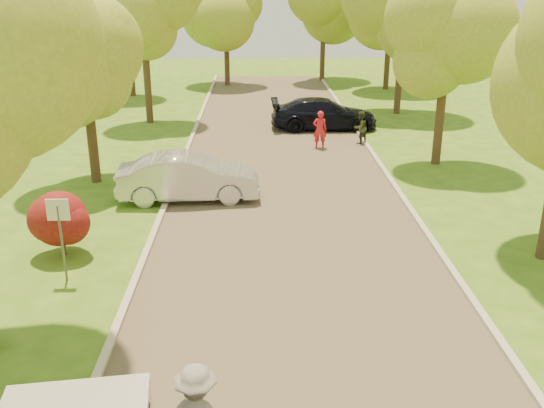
{
  "coord_description": "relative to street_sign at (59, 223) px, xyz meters",
  "views": [
    {
      "loc": [
        -0.99,
        -9.79,
        7.12
      ],
      "look_at": [
        -0.56,
        5.88,
        1.3
      ],
      "focal_mm": 40.0,
      "sensor_mm": 36.0,
      "label": 1
    }
  ],
  "objects": [
    {
      "name": "ground",
      "position": [
        5.8,
        -4.0,
        -1.56
      ],
      "size": [
        100.0,
        100.0,
        0.0
      ],
      "primitive_type": "plane",
      "color": "#366418",
      "rests_on": "ground"
    },
    {
      "name": "road",
      "position": [
        5.8,
        4.0,
        -1.56
      ],
      "size": [
        8.0,
        60.0,
        0.01
      ],
      "primitive_type": "cube",
      "color": "#4C4438",
      "rests_on": "ground"
    },
    {
      "name": "curb_left",
      "position": [
        1.75,
        4.0,
        -1.5
      ],
      "size": [
        0.18,
        60.0,
        0.12
      ],
      "primitive_type": "cube",
      "color": "#B2AD9E",
      "rests_on": "ground"
    },
    {
      "name": "curb_right",
      "position": [
        9.85,
        4.0,
        -1.5
      ],
      "size": [
        0.18,
        60.0,
        0.12
      ],
      "primitive_type": "cube",
      "color": "#B2AD9E",
      "rests_on": "ground"
    },
    {
      "name": "street_sign",
      "position": [
        0.0,
        0.0,
        0.0
      ],
      "size": [
        0.55,
        0.06,
        2.17
      ],
      "color": "#59595E",
      "rests_on": "ground"
    },
    {
      "name": "red_shrub",
      "position": [
        -0.5,
        1.5,
        -0.47
      ],
      "size": [
        1.7,
        1.7,
        1.95
      ],
      "color": "#382619",
      "rests_on": "ground"
    },
    {
      "name": "tree_l_midb",
      "position": [
        -1.01,
        8.0,
        3.02
      ],
      "size": [
        4.3,
        4.2,
        6.62
      ],
      "color": "#382619",
      "rests_on": "ground"
    },
    {
      "name": "tree_l_far",
      "position": [
        -0.59,
        18.0,
        3.9
      ],
      "size": [
        4.92,
        4.8,
        7.79
      ],
      "color": "#382619",
      "rests_on": "ground"
    },
    {
      "name": "tree_r_midb",
      "position": [
        12.4,
        10.0,
        3.32
      ],
      "size": [
        4.51,
        4.4,
        7.01
      ],
      "color": "#382619",
      "rests_on": "ground"
    },
    {
      "name": "tree_r_far",
      "position": [
        13.03,
        20.0,
        4.27
      ],
      "size": [
        5.33,
        5.2,
        8.34
      ],
      "color": "#382619",
      "rests_on": "ground"
    },
    {
      "name": "tree_bg_a",
      "position": [
        -2.98,
        26.0,
        3.75
      ],
      "size": [
        5.12,
        5.0,
        7.72
      ],
      "color": "#382619",
      "rests_on": "ground"
    },
    {
      "name": "tree_bg_b",
      "position": [
        14.02,
        28.0,
        3.97
      ],
      "size": [
        5.12,
        5.0,
        7.95
      ],
      "color": "#382619",
      "rests_on": "ground"
    },
    {
      "name": "tree_bg_c",
      "position": [
        3.01,
        30.0,
        3.46
      ],
      "size": [
        4.92,
        4.8,
        7.33
      ],
      "color": "#382619",
      "rests_on": "ground"
    },
    {
      "name": "tree_bg_d",
      "position": [
        10.02,
        32.0,
        3.75
      ],
      "size": [
        5.12,
        5.0,
        7.72
      ],
      "color": "#382619",
      "rests_on": "ground"
    },
    {
      "name": "silver_sedan",
      "position": [
        2.5,
        5.94,
        -0.77
      ],
      "size": [
        4.89,
        1.92,
        1.58
      ],
      "primitive_type": "imported",
      "rotation": [
        0.0,
        0.0,
        1.62
      ],
      "color": "silver",
      "rests_on": "ground"
    },
    {
      "name": "dark_sedan",
      "position": [
        8.24,
        16.3,
        -0.79
      ],
      "size": [
        5.35,
        2.24,
        1.54
      ],
      "primitive_type": "imported",
      "rotation": [
        0.0,
        0.0,
        1.59
      ],
      "color": "black",
      "rests_on": "ground"
    },
    {
      "name": "person_striped",
      "position": [
        7.66,
        12.59,
        -0.72
      ],
      "size": [
        0.64,
        0.44,
        1.69
      ],
      "primitive_type": "imported",
      "rotation": [
        0.0,
        0.0,
        3.09
      ],
      "color": "red",
      "rests_on": "ground"
    },
    {
      "name": "person_olive",
      "position": [
        9.6,
        13.34,
        -0.81
      ],
      "size": [
        0.93,
        0.9,
        1.5
      ],
      "primitive_type": "imported",
      "rotation": [
        0.0,
        0.0,
        3.82
      ],
      "color": "#2D331E",
      "rests_on": "ground"
    }
  ]
}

